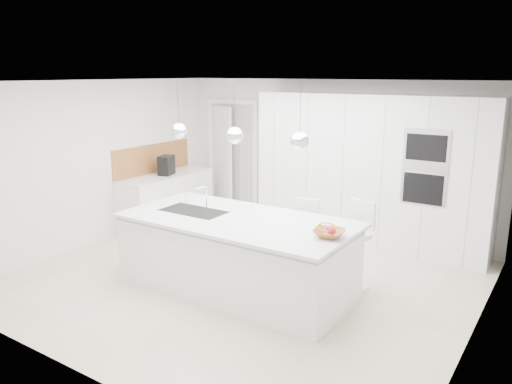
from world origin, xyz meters
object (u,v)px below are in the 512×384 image
Objects in this scene: fruit_bowl at (329,233)px; espresso_machine at (166,165)px; bar_stool_left at (301,239)px; bar_stool_right at (356,247)px; island_base at (236,256)px.

fruit_bowl is 4.04m from espresso_machine.
espresso_machine reaches higher than fruit_bowl.
bar_stool_left is 0.74m from bar_stool_right.
bar_stool_right is (-0.01, 0.82, -0.40)m from fruit_bowl.
bar_stool_right is at bearing 34.35° from island_base.
fruit_bowl is 1.02× the size of espresso_machine.
island_base is 8.38× the size of fruit_bowl.
island_base is 2.76× the size of bar_stool_left.
espresso_machine is 0.30× the size of bar_stool_right.
espresso_machine is (-3.75, 1.50, 0.12)m from fruit_bowl.
island_base is at bearing -179.46° from fruit_bowl.
bar_stool_right reaches higher than bar_stool_left.
espresso_machine reaches higher than island_base.
bar_stool_left is (3.00, -0.70, -0.56)m from espresso_machine.
bar_stool_right is at bearing 90.48° from fruit_bowl.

